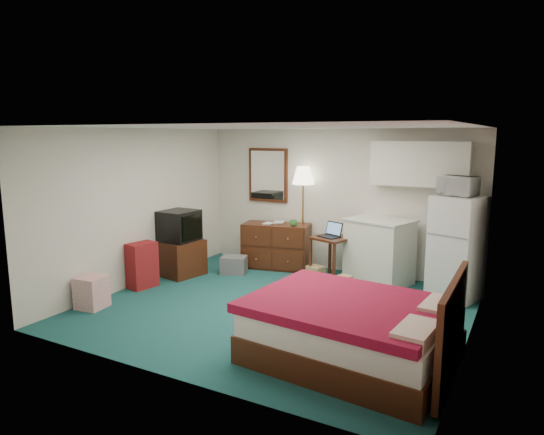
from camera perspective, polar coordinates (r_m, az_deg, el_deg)
The scene contains 25 objects.
floor at distance 6.92m, azimuth 0.51°, elevation -10.58°, with size 5.00×4.50×0.01m, color #134542.
ceiling at distance 6.49m, azimuth 0.54°, elevation 10.60°, with size 5.00×4.50×0.01m, color beige.
walls at distance 6.59m, azimuth 0.52°, elevation -0.33°, with size 5.01×4.51×2.50m.
mirror at distance 9.11m, azimuth -0.45°, elevation 5.02°, with size 0.80×0.06×1.00m, color white, non-canonical shape.
upper_cabinets at distance 7.98m, azimuth 17.01°, elevation 6.07°, with size 1.50×0.35×0.70m, color silver, non-canonical shape.
headboard at distance 5.10m, azimuth 20.42°, elevation -12.22°, with size 0.06×1.56×1.00m, color #37160C, non-canonical shape.
dresser at distance 8.81m, azimuth 0.51°, elevation -3.34°, with size 1.19×0.54×0.81m, color #37160C, non-canonical shape.
floor_lamp at distance 8.70m, azimuth 3.65°, elevation -0.07°, with size 0.40×0.40×1.85m, color #B88341, non-canonical shape.
desk at distance 8.20m, azimuth 7.06°, elevation -4.75°, with size 0.57×0.57×0.72m, color #37160C, non-canonical shape.
exercise_ball at distance 8.34m, azimuth 10.35°, elevation -5.01°, with size 0.60×0.60×0.60m, color #355385.
kitchen_counter at distance 8.09m, azimuth 12.52°, elevation -3.98°, with size 0.94×0.72×1.03m, color silver, non-canonical shape.
fridge at distance 7.58m, azimuth 20.90°, elevation -3.37°, with size 0.63×0.63×1.53m, color silver, non-canonical shape.
bed at distance 5.39m, azimuth 9.24°, elevation -13.07°, with size 2.03×1.58×0.65m, color maroon, non-canonical shape.
tv_stand at distance 8.52m, azimuth -10.64°, elevation -4.67°, with size 0.61×0.66×0.61m, color #37160C, non-canonical shape.
suitcase at distance 7.97m, azimuth -15.03°, elevation -5.44°, with size 0.28×0.44×0.72m, color maroon, non-canonical shape.
retail_box at distance 7.31m, azimuth -20.44°, elevation -8.24°, with size 0.36×0.36×0.45m, color white, non-canonical shape.
file_bin at distance 8.54m, azimuth -4.51°, elevation -5.57°, with size 0.43×0.32×0.30m, color #5D5D60, non-canonical shape.
cardboard_box_a at distance 8.23m, azimuth 5.17°, elevation -6.46°, with size 0.26×0.22×0.22m, color #9D834C, non-canonical shape.
cardboard_box_b at distance 7.68m, azimuth 8.42°, elevation -7.67°, with size 0.20×0.24×0.24m, color #9D834C, non-canonical shape.
laptop at distance 8.07m, azimuth 6.72°, elevation -1.48°, with size 0.34×0.28×0.24m, color black, non-canonical shape.
crt_tv at distance 8.40m, azimuth -10.87°, elevation -0.94°, with size 0.56×0.61×0.52m, color black, non-canonical shape.
microwave at distance 7.47m, azimuth 21.04°, elevation 3.73°, with size 0.51×0.28×0.34m, color silver.
book_a at distance 8.75m, azimuth -0.90°, elevation 0.03°, with size 0.17×0.02×0.23m, color #9D834C.
book_b at distance 8.80m, azimuth 0.18°, elevation 0.17°, with size 0.18×0.02×0.25m, color #9D834C.
mug at distance 8.51m, azimuth 2.55°, elevation -0.56°, with size 0.14×0.11×0.14m, color #377A31.
Camera 1 is at (3.03, -5.73, 2.41)m, focal length 32.00 mm.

